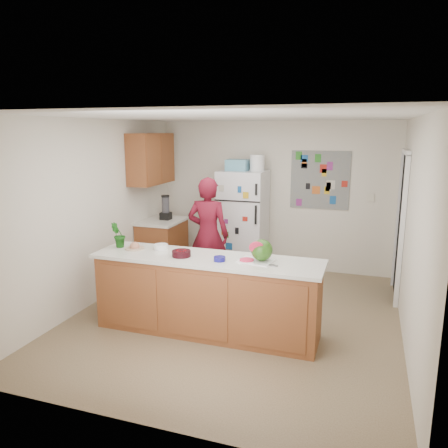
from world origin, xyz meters
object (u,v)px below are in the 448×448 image
(cherry_bowl, at_px, (181,253))
(person, at_px, (208,235))
(refrigerator, at_px, (243,222))
(watermelon, at_px, (262,250))

(cherry_bowl, bearing_deg, person, 97.75)
(refrigerator, bearing_deg, cherry_bowl, -90.79)
(person, relative_size, cherry_bowl, 7.83)
(person, bearing_deg, watermelon, 127.79)
(person, distance_m, watermelon, 1.71)
(watermelon, bearing_deg, refrigerator, 110.80)
(refrigerator, bearing_deg, person, -101.69)
(person, height_order, cherry_bowl, person)
(refrigerator, relative_size, person, 1.00)
(watermelon, height_order, cherry_bowl, watermelon)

